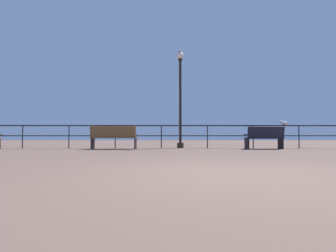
% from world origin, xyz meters
% --- Properties ---
extents(ground_plane, '(60.00, 60.00, 0.00)m').
position_xyz_m(ground_plane, '(0.00, 0.00, 0.00)').
color(ground_plane, brown).
extents(pier_railing, '(21.56, 0.05, 0.99)m').
position_xyz_m(pier_railing, '(-0.00, 7.80, 0.73)').
color(pier_railing, black).
rests_on(pier_railing, ground_plane).
extents(bench_near_left, '(1.81, 0.69, 0.90)m').
position_xyz_m(bench_near_left, '(-2.86, 7.05, 0.51)').
color(bench_near_left, brown).
rests_on(bench_near_left, ground_plane).
extents(bench_near_right, '(1.51, 0.73, 0.89)m').
position_xyz_m(bench_near_right, '(3.15, 7.05, 0.49)').
color(bench_near_right, black).
rests_on(bench_near_right, ground_plane).
extents(lamppost_center, '(0.30, 0.30, 4.32)m').
position_xyz_m(lamppost_center, '(-0.15, 8.15, 2.31)').
color(lamppost_center, black).
rests_on(lamppost_center, ground_plane).
extents(seagull_on_rail, '(0.41, 0.25, 0.20)m').
position_xyz_m(seagull_on_rail, '(4.25, 7.81, 1.07)').
color(seagull_on_rail, silver).
rests_on(seagull_on_rail, pier_railing).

